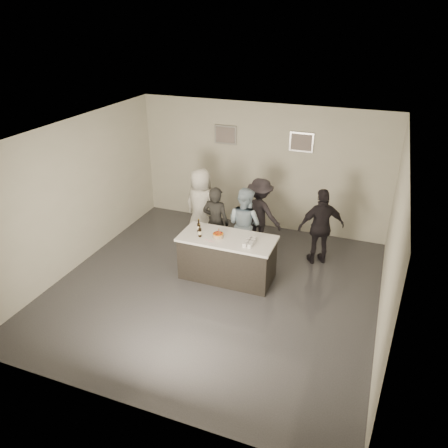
{
  "coord_description": "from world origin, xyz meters",
  "views": [
    {
      "loc": [
        2.67,
        -6.5,
        4.82
      ],
      "look_at": [
        0.0,
        0.5,
        1.15
      ],
      "focal_mm": 35.0,
      "sensor_mm": 36.0,
      "label": 1
    }
  ],
  "objects_px": {
    "person_main_blue": "(245,224)",
    "person_guest_right": "(321,227)",
    "person_guest_left": "(201,206)",
    "cake": "(218,235)",
    "beer_bottle_b": "(200,230)",
    "beer_bottle_a": "(199,225)",
    "person_guest_back": "(260,213)",
    "person_main_black": "(216,223)",
    "bar_counter": "(227,258)"
  },
  "relations": [
    {
      "from": "beer_bottle_a",
      "to": "person_main_black",
      "type": "distance_m",
      "value": 0.72
    },
    {
      "from": "bar_counter",
      "to": "person_guest_right",
      "type": "bearing_deg",
      "value": 38.42
    },
    {
      "from": "person_guest_left",
      "to": "beer_bottle_a",
      "type": "bearing_deg",
      "value": 125.92
    },
    {
      "from": "person_guest_left",
      "to": "person_guest_right",
      "type": "bearing_deg",
      "value": -166.87
    },
    {
      "from": "person_main_black",
      "to": "beer_bottle_a",
      "type": "bearing_deg",
      "value": 83.17
    },
    {
      "from": "beer_bottle_b",
      "to": "person_guest_right",
      "type": "relative_size",
      "value": 0.16
    },
    {
      "from": "bar_counter",
      "to": "cake",
      "type": "height_order",
      "value": "cake"
    },
    {
      "from": "bar_counter",
      "to": "person_guest_back",
      "type": "height_order",
      "value": "person_guest_back"
    },
    {
      "from": "person_main_blue",
      "to": "person_guest_back",
      "type": "bearing_deg",
      "value": -79.81
    },
    {
      "from": "cake",
      "to": "person_main_black",
      "type": "height_order",
      "value": "person_main_black"
    },
    {
      "from": "beer_bottle_a",
      "to": "person_guest_right",
      "type": "xyz_separation_m",
      "value": [
        2.21,
        1.22,
        -0.21
      ]
    },
    {
      "from": "beer_bottle_b",
      "to": "person_guest_right",
      "type": "bearing_deg",
      "value": 33.92
    },
    {
      "from": "beer_bottle_a",
      "to": "beer_bottle_b",
      "type": "height_order",
      "value": "same"
    },
    {
      "from": "cake",
      "to": "person_guest_right",
      "type": "xyz_separation_m",
      "value": [
        1.76,
        1.31,
        -0.11
      ]
    },
    {
      "from": "person_main_black",
      "to": "person_main_blue",
      "type": "xyz_separation_m",
      "value": [
        0.6,
        0.14,
        0.01
      ]
    },
    {
      "from": "beer_bottle_a",
      "to": "person_guest_back",
      "type": "relative_size",
      "value": 0.16
    },
    {
      "from": "beer_bottle_b",
      "to": "person_main_blue",
      "type": "height_order",
      "value": "person_main_blue"
    },
    {
      "from": "person_guest_right",
      "to": "beer_bottle_a",
      "type": "bearing_deg",
      "value": 0.7
    },
    {
      "from": "beer_bottle_a",
      "to": "beer_bottle_b",
      "type": "xyz_separation_m",
      "value": [
        0.11,
        -0.19,
        0.0
      ]
    },
    {
      "from": "cake",
      "to": "person_main_black",
      "type": "xyz_separation_m",
      "value": [
        -0.36,
        0.76,
        -0.14
      ]
    },
    {
      "from": "beer_bottle_a",
      "to": "person_guest_back",
      "type": "height_order",
      "value": "person_guest_back"
    },
    {
      "from": "person_main_blue",
      "to": "person_guest_left",
      "type": "bearing_deg",
      "value": 0.69
    },
    {
      "from": "beer_bottle_b",
      "to": "person_guest_right",
      "type": "height_order",
      "value": "person_guest_right"
    },
    {
      "from": "beer_bottle_a",
      "to": "person_main_blue",
      "type": "relative_size",
      "value": 0.16
    },
    {
      "from": "person_main_blue",
      "to": "person_guest_left",
      "type": "relative_size",
      "value": 0.94
    },
    {
      "from": "person_guest_back",
      "to": "person_guest_left",
      "type": "bearing_deg",
      "value": 23.51
    },
    {
      "from": "beer_bottle_b",
      "to": "person_main_black",
      "type": "xyz_separation_m",
      "value": [
        -0.02,
        0.87,
        -0.23
      ]
    },
    {
      "from": "person_guest_left",
      "to": "person_guest_back",
      "type": "bearing_deg",
      "value": -157.0
    },
    {
      "from": "person_main_black",
      "to": "person_guest_left",
      "type": "xyz_separation_m",
      "value": [
        -0.6,
        0.59,
        0.06
      ]
    },
    {
      "from": "cake",
      "to": "person_main_black",
      "type": "distance_m",
      "value": 0.85
    },
    {
      "from": "person_main_black",
      "to": "person_guest_right",
      "type": "xyz_separation_m",
      "value": [
        2.12,
        0.55,
        0.02
      ]
    },
    {
      "from": "person_main_blue",
      "to": "person_guest_right",
      "type": "height_order",
      "value": "person_guest_right"
    },
    {
      "from": "person_main_black",
      "to": "person_guest_back",
      "type": "height_order",
      "value": "person_main_black"
    },
    {
      "from": "beer_bottle_b",
      "to": "person_main_blue",
      "type": "bearing_deg",
      "value": 60.16
    },
    {
      "from": "cake",
      "to": "person_guest_left",
      "type": "height_order",
      "value": "person_guest_left"
    },
    {
      "from": "person_main_blue",
      "to": "person_guest_back",
      "type": "height_order",
      "value": "person_main_blue"
    },
    {
      "from": "bar_counter",
      "to": "person_main_black",
      "type": "distance_m",
      "value": 0.96
    },
    {
      "from": "person_guest_left",
      "to": "person_main_blue",
      "type": "bearing_deg",
      "value": 173.29
    },
    {
      "from": "bar_counter",
      "to": "person_main_blue",
      "type": "xyz_separation_m",
      "value": [
        0.07,
        0.85,
        0.36
      ]
    },
    {
      "from": "person_guest_right",
      "to": "person_guest_left",
      "type": "bearing_deg",
      "value": -29.09
    },
    {
      "from": "person_main_black",
      "to": "bar_counter",
      "type": "bearing_deg",
      "value": 127.03
    },
    {
      "from": "person_main_blue",
      "to": "beer_bottle_a",
      "type": "bearing_deg",
      "value": 71.28
    },
    {
      "from": "person_guest_right",
      "to": "person_guest_back",
      "type": "height_order",
      "value": "person_guest_right"
    },
    {
      "from": "cake",
      "to": "beer_bottle_b",
      "type": "distance_m",
      "value": 0.36
    },
    {
      "from": "cake",
      "to": "person_main_blue",
      "type": "height_order",
      "value": "person_main_blue"
    },
    {
      "from": "bar_counter",
      "to": "beer_bottle_a",
      "type": "distance_m",
      "value": 0.85
    },
    {
      "from": "bar_counter",
      "to": "person_guest_back",
      "type": "relative_size",
      "value": 1.16
    },
    {
      "from": "beer_bottle_a",
      "to": "beer_bottle_b",
      "type": "distance_m",
      "value": 0.22
    },
    {
      "from": "cake",
      "to": "beer_bottle_b",
      "type": "bearing_deg",
      "value": -163.38
    },
    {
      "from": "cake",
      "to": "person_guest_left",
      "type": "xyz_separation_m",
      "value": [
        -0.95,
        1.35,
        -0.08
      ]
    }
  ]
}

